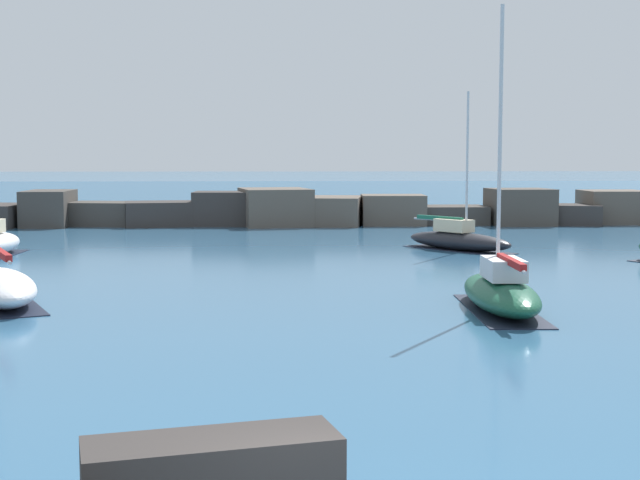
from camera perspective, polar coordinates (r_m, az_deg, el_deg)
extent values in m
cube|color=#235175|center=(122.52, -2.64, 3.08)|extent=(400.00, 116.00, 0.01)
cube|color=#423D38|center=(64.47, -16.96, 1.96)|extent=(3.20, 5.36, 2.46)
cube|color=#423D38|center=(63.89, -13.73, 1.65)|extent=(5.21, 4.30, 1.65)
cube|color=#383330|center=(62.73, -10.14, 1.67)|extent=(5.30, 4.42, 1.68)
cube|color=#383330|center=(62.43, -6.01, 2.01)|extent=(4.60, 3.66, 2.36)
cube|color=brown|center=(62.34, -2.91, 2.13)|extent=(5.39, 6.24, 2.57)
cube|color=brown|center=(62.69, 0.75, 1.88)|extent=(4.86, 5.96, 1.98)
cube|color=brown|center=(63.01, 4.69, 1.94)|extent=(4.56, 3.82, 2.11)
cube|color=#423D38|center=(64.18, 8.36, 1.60)|extent=(4.87, 3.81, 1.29)
cube|color=#4C443D|center=(64.31, 12.66, 2.09)|extent=(4.36, 4.36, 2.55)
cube|color=#383330|center=(65.46, 15.85, 1.58)|extent=(4.52, 4.44, 1.42)
cube|color=brown|center=(67.57, 18.26, 2.03)|extent=(4.46, 4.48, 2.37)
ellipsoid|color=#195138|center=(28.07, 11.48, -3.42)|extent=(2.19, 6.60, 1.03)
cube|color=black|center=(28.15, 11.47, -4.43)|extent=(2.14, 6.28, 0.03)
cube|color=silver|center=(27.64, 11.66, -1.82)|extent=(1.14, 2.00, 0.64)
cylinder|color=silver|center=(28.24, 11.45, 6.18)|extent=(0.12, 0.12, 8.35)
cylinder|color=#BCBCC1|center=(26.66, 12.12, -1.58)|extent=(0.24, 3.59, 0.10)
cube|color=maroon|center=(26.65, 12.12, -1.37)|extent=(0.32, 3.06, 0.20)
cylinder|color=#BCBCC1|center=(29.23, -19.68, -1.04)|extent=(1.52, 3.24, 0.10)
cube|color=maroon|center=(29.22, -19.68, -0.84)|extent=(1.39, 2.80, 0.20)
ellipsoid|color=black|center=(46.09, 8.86, -0.07)|extent=(5.36, 6.40, 0.92)
cube|color=black|center=(46.13, 8.85, -0.62)|extent=(5.14, 6.11, 0.03)
cube|color=beige|center=(46.24, 8.57, 0.93)|extent=(1.96, 2.18, 0.64)
cylinder|color=silver|center=(45.56, 9.40, 4.92)|extent=(0.12, 0.12, 7.10)
cylinder|color=#BCBCC1|center=(46.90, 7.67, 1.28)|extent=(2.25, 3.01, 0.10)
cube|color=#1E664C|center=(46.89, 7.67, 1.40)|extent=(2.01, 2.62, 0.20)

